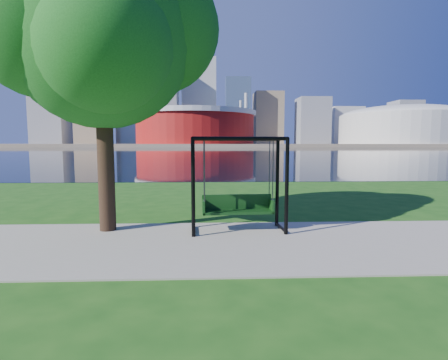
{
  "coord_description": "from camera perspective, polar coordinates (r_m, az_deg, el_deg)",
  "views": [
    {
      "loc": [
        -0.14,
        -8.03,
        2.22
      ],
      "look_at": [
        0.18,
        0.0,
        1.38
      ],
      "focal_mm": 28.0,
      "sensor_mm": 36.0,
      "label": 1
    }
  ],
  "objects": [
    {
      "name": "stadium",
      "position": [
        243.53,
        -4.7,
        8.77
      ],
      "size": [
        83.0,
        83.0,
        32.0
      ],
      "color": "maroon",
      "rests_on": "far_bank"
    },
    {
      "name": "arena",
      "position": [
        278.41,
        27.01,
        8.14
      ],
      "size": [
        84.0,
        84.0,
        26.56
      ],
      "color": "beige",
      "rests_on": "far_bank"
    },
    {
      "name": "swing",
      "position": [
        8.75,
        2.26,
        -1.05
      ],
      "size": [
        2.38,
        1.14,
        2.39
      ],
      "rotation": [
        0.0,
        0.0,
        0.06
      ],
      "color": "black",
      "rests_on": "ground"
    },
    {
      "name": "far_bank",
      "position": [
        314.03,
        -2.31,
        5.74
      ],
      "size": [
        900.0,
        228.0,
        2.0
      ],
      "primitive_type": "cube",
      "color": "#937F60",
      "rests_on": "ground"
    },
    {
      "name": "skyline",
      "position": [
        329.18,
        -3.1,
        11.83
      ],
      "size": [
        392.0,
        66.0,
        96.5
      ],
      "color": "gray",
      "rests_on": "far_bank"
    },
    {
      "name": "ground",
      "position": [
        8.33,
        -1.27,
        -9.5
      ],
      "size": [
        900.0,
        900.0,
        0.0
      ],
      "primitive_type": "plane",
      "color": "#1E5114",
      "rests_on": "ground"
    },
    {
      "name": "river",
      "position": [
        110.05,
        -2.26,
        4.81
      ],
      "size": [
        900.0,
        180.0,
        0.02
      ],
      "primitive_type": "cube",
      "color": "black",
      "rests_on": "ground"
    },
    {
      "name": "path",
      "position": [
        7.85,
        -1.2,
        -10.37
      ],
      "size": [
        120.0,
        4.0,
        0.03
      ],
      "primitive_type": "cube",
      "color": "#9E937F",
      "rests_on": "ground"
    },
    {
      "name": "park_tree",
      "position": [
        9.67,
        -19.62,
        21.92
      ],
      "size": [
        5.72,
        5.17,
        7.11
      ],
      "color": "black",
      "rests_on": "ground"
    }
  ]
}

